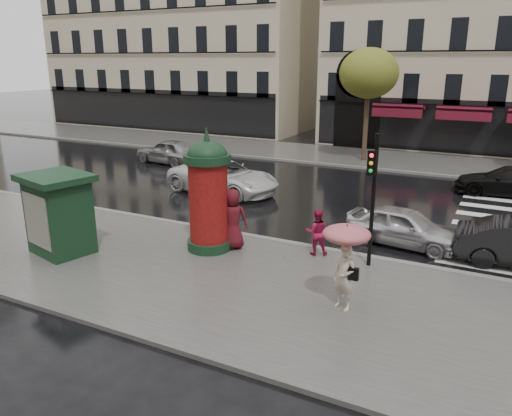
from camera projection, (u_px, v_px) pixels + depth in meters
The scene contains 17 objects.
ground at pixel (258, 281), 14.00m from camera, with size 160.00×160.00×0.00m, color black.
near_sidewalk at pixel (250, 286), 13.56m from camera, with size 90.00×7.00×0.12m, color #474744.
far_sidewalk at pixel (400, 161), 30.17m from camera, with size 90.00×6.00×0.12m, color #474744.
near_kerb at pixel (299, 245), 16.54m from camera, with size 90.00×0.25×0.14m, color slate.
far_kerb at pixel (389, 170), 27.61m from camera, with size 90.00×0.25×0.14m, color slate.
zebra_crossing at pixel (505, 218), 19.55m from camera, with size 3.60×11.75×0.01m, color silver.
tree_far_left at pixel (369, 74), 28.72m from camera, with size 3.40×3.40×6.64m.
woman_umbrella at pixel (346, 253), 11.83m from camera, with size 1.14×1.14×2.20m.
woman_red at pixel (317, 232), 15.44m from camera, with size 0.71×0.55×1.46m, color #A4143F.
man_burgundy at pixel (233, 219), 15.88m from camera, with size 0.95×0.62×1.95m, color #541019.
morris_column at pixel (208, 192), 15.58m from camera, with size 1.46×1.46×3.94m.
traffic_light at pixel (373, 188), 14.07m from camera, with size 0.27×0.38×3.91m.
newsstand at pixel (59, 213), 15.47m from camera, with size 2.44×2.20×2.51m.
car_silver at pixel (404, 226), 16.56m from camera, with size 1.54×3.83×1.30m, color silver.
car_white at pixel (224, 177), 23.07m from camera, with size 2.47×5.36×1.49m, color silver.
car_black at pixel (509, 181), 22.63m from camera, with size 1.87×4.60×1.34m, color black.
car_far_silver at pixel (169, 151), 29.58m from camera, with size 1.73×4.30×1.47m, color #9D9CA1.
Camera 1 is at (5.81, -11.43, 6.00)m, focal length 35.00 mm.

